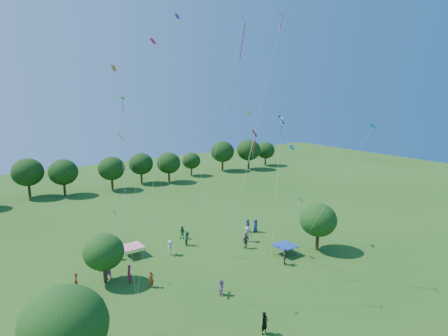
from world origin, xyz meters
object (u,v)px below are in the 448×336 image
near_tree_east (318,220)px  tent_red_stripe (132,246)px  red_high_kite (233,72)px  near_tree_west (64,326)px  pirate_kite (281,123)px  near_tree_north (104,252)px  man_in_black (265,323)px  tent_blue (285,246)px

near_tree_east → tent_red_stripe: bearing=148.1°
tent_red_stripe → red_high_kite: size_ratio=0.10×
near_tree_west → pirate_kite: pirate_kite is taller
red_high_kite → tent_red_stripe: bearing=117.9°
near_tree_north → tent_red_stripe: (4.63, 4.41, -2.07)m
man_in_black → pirate_kite: size_ratio=0.13×
near_tree_east → tent_blue: size_ratio=2.47×
near_tree_north → red_high_kite: 20.21m
near_tree_west → tent_blue: (24.81, 6.59, -3.17)m
near_tree_west → near_tree_north: near_tree_west is taller
man_in_black → near_tree_west: bearing=158.5°
near_tree_west → man_in_black: (13.31, -2.93, -3.33)m
near_tree_west → man_in_black: 14.03m
pirate_kite → near_tree_west: bearing=-159.8°
near_tree_west → red_high_kite: size_ratio=0.29×
near_tree_west → near_tree_east: (28.67, 5.37, -0.64)m
tent_red_stripe → red_high_kite: 21.93m
near_tree_west → pirate_kite: 30.40m
near_tree_north → near_tree_east: near_tree_east is taller
near_tree_east → red_high_kite: red_high_kite is taller
tent_red_stripe → pirate_kite: (15.81, -6.37, 13.15)m
near_tree_north → tent_blue: 19.15m
near_tree_north → red_high_kite: red_high_kite is taller
tent_red_stripe → near_tree_north: bearing=-136.4°
tent_blue → pirate_kite: (2.14, 3.30, 13.15)m
near_tree_east → pirate_kite: pirate_kite is taller
near_tree_north → red_high_kite: (10.24, -6.21, 16.27)m
near_tree_east → man_in_black: bearing=-151.6°
near_tree_east → man_in_black: size_ratio=3.10×
near_tree_west → tent_blue: 25.87m
pirate_kite → red_high_kite: 12.21m
near_tree_west → near_tree_north: size_ratio=1.36×
near_tree_west → tent_red_stripe: size_ratio=2.98×
near_tree_north → tent_red_stripe: size_ratio=2.19×
near_tree_north → tent_red_stripe: 6.72m
near_tree_north → red_high_kite: bearing=-31.2°
red_high_kite → tent_blue: bearing=6.8°
man_in_black → red_high_kite: (3.45, 8.56, 18.50)m
tent_red_stripe → tent_blue: bearing=-35.3°
tent_red_stripe → pirate_kite: size_ratio=0.16×
near_tree_west → near_tree_east: 29.17m
man_in_black → near_tree_east: bearing=19.3°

